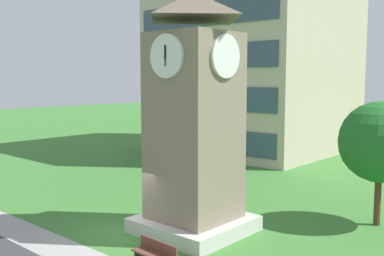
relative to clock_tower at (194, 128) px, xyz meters
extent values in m
plane|color=#3D7A33|center=(-2.01, -2.07, -4.27)|extent=(160.00, 160.00, 0.00)
cube|color=#9E9E99|center=(-2.01, -4.76, -4.26)|extent=(120.00, 1.60, 0.01)
cube|color=beige|center=(-10.70, 20.41, 5.33)|extent=(14.46, 14.26, 19.20)
cube|color=#384C60|center=(-10.70, 13.23, -2.67)|extent=(13.30, 0.10, 1.80)
cube|color=#384C60|center=(-10.70, 13.23, 0.53)|extent=(13.30, 0.10, 1.80)
cube|color=#384C60|center=(-10.70, 13.23, 3.73)|extent=(13.30, 0.10, 1.80)
cube|color=#384C60|center=(-10.70, 13.23, 6.93)|extent=(13.30, 0.10, 1.80)
cube|color=gray|center=(-0.01, 0.01, -0.24)|extent=(3.00, 3.00, 8.06)
cube|color=beige|center=(-0.01, 0.01, -3.97)|extent=(4.05, 4.05, 0.60)
pyramid|color=#6A5D4D|center=(-0.01, 0.01, 4.83)|extent=(3.30, 3.30, 1.03)
cylinder|color=white|center=(-0.01, -1.55, 2.83)|extent=(1.65, 0.12, 1.65)
cylinder|color=white|center=(1.55, 0.01, 2.83)|extent=(0.12, 1.65, 1.65)
cube|color=black|center=(-0.01, -1.62, 2.98)|extent=(0.08, 0.04, 0.49)
cube|color=black|center=(-0.01, -1.63, 2.83)|extent=(0.05, 0.06, 0.74)
cube|color=brown|center=(1.39, -3.62, -3.82)|extent=(1.82, 0.58, 0.06)
cube|color=brown|center=(1.40, -3.41, -3.59)|extent=(1.80, 0.15, 0.40)
cube|color=black|center=(0.67, -3.59, -4.04)|extent=(0.10, 0.44, 0.45)
cylinder|color=#513823|center=(5.35, 5.82, -3.07)|extent=(0.28, 0.28, 2.40)
sphere|color=#206626|center=(5.35, 5.82, -0.66)|extent=(3.45, 3.45, 3.45)
camera|label=1|loc=(11.78, -13.45, 1.95)|focal=41.85mm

